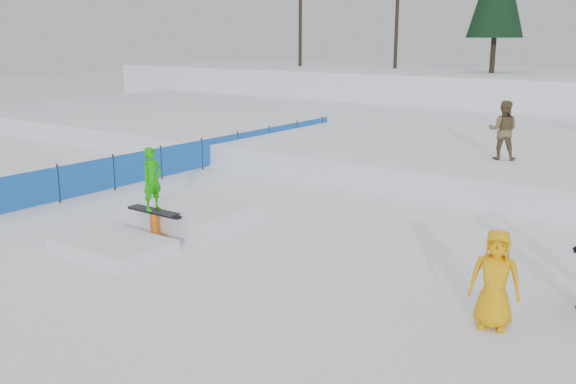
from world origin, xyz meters
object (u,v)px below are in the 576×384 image
Objects in this scene: walker_olive at (503,130)px; spectator_yellow at (495,279)px; safety_fence at (202,154)px; jib_rail_feature at (173,220)px.

walker_olive is 1.12× the size of spectator_yellow.
safety_fence is 7.38m from jib_rail_feature.
walker_olive reaches higher than spectator_yellow.
spectator_yellow is at bearing -27.42° from safety_fence.
safety_fence is at bearing 7.46° from walker_olive.
walker_olive reaches higher than jib_rail_feature.
safety_fence is 3.64× the size of jib_rail_feature.
spectator_yellow is (12.29, -6.37, 0.25)m from safety_fence.
jib_rail_feature is (-7.74, 0.57, -0.50)m from spectator_yellow.
safety_fence is at bearing 137.18° from spectator_yellow.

